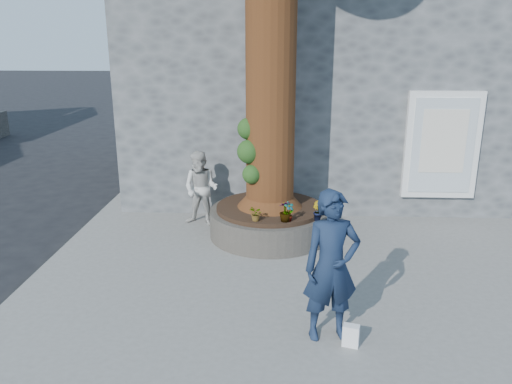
{
  "coord_description": "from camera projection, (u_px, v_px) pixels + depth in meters",
  "views": [
    {
      "loc": [
        0.98,
        -7.08,
        3.74
      ],
      "look_at": [
        0.58,
        1.15,
        1.25
      ],
      "focal_mm": 35.0,
      "sensor_mm": 36.0,
      "label": 1
    }
  ],
  "objects": [
    {
      "name": "ground",
      "position": [
        216.0,
        288.0,
        7.9
      ],
      "size": [
        120.0,
        120.0,
        0.0
      ],
      "primitive_type": "plane",
      "color": "black",
      "rests_on": "ground"
    },
    {
      "name": "pavement",
      "position": [
        308.0,
        260.0,
        8.77
      ],
      "size": [
        9.0,
        8.0,
        0.12
      ],
      "primitive_type": "cube",
      "color": "slate",
      "rests_on": "ground"
    },
    {
      "name": "yellow_line",
      "position": [
        55.0,
        258.0,
        8.99
      ],
      "size": [
        0.1,
        30.0,
        0.01
      ],
      "primitive_type": "cube",
      "color": "yellow",
      "rests_on": "ground"
    },
    {
      "name": "stone_shop",
      "position": [
        336.0,
        63.0,
        13.75
      ],
      "size": [
        10.3,
        8.3,
        6.3
      ],
      "color": "#4A4D4F",
      "rests_on": "ground"
    },
    {
      "name": "planter",
      "position": [
        270.0,
        221.0,
        9.65
      ],
      "size": [
        2.3,
        2.3,
        0.6
      ],
      "color": "black",
      "rests_on": "pavement"
    },
    {
      "name": "man",
      "position": [
        331.0,
        266.0,
        6.13
      ],
      "size": [
        0.79,
        0.6,
        1.94
      ],
      "primitive_type": "imported",
      "rotation": [
        0.0,
        0.0,
        0.21
      ],
      "color": "#15233C",
      "rests_on": "pavement"
    },
    {
      "name": "woman",
      "position": [
        201.0,
        189.0,
        10.09
      ],
      "size": [
        0.87,
        0.76,
        1.53
      ],
      "primitive_type": "imported",
      "rotation": [
        0.0,
        0.0,
        -0.27
      ],
      "color": "beige",
      "rests_on": "pavement"
    },
    {
      "name": "shopping_bag",
      "position": [
        351.0,
        336.0,
        6.16
      ],
      "size": [
        0.22,
        0.17,
        0.28
      ],
      "primitive_type": "cube",
      "rotation": [
        0.0,
        0.0,
        -0.27
      ],
      "color": "white",
      "rests_on": "pavement"
    },
    {
      "name": "plant_a",
      "position": [
        289.0,
        212.0,
        8.68
      ],
      "size": [
        0.23,
        0.21,
        0.36
      ],
      "primitive_type": "imported",
      "rotation": [
        0.0,
        0.0,
        0.59
      ],
      "color": "gray",
      "rests_on": "planter"
    },
    {
      "name": "plant_b",
      "position": [
        317.0,
        211.0,
        8.73
      ],
      "size": [
        0.25,
        0.25,
        0.35
      ],
      "primitive_type": "imported",
      "rotation": [
        0.0,
        0.0,
        2.0
      ],
      "color": "gray",
      "rests_on": "planter"
    },
    {
      "name": "plant_c",
      "position": [
        285.0,
        211.0,
        8.68
      ],
      "size": [
        0.28,
        0.28,
        0.38
      ],
      "primitive_type": "imported",
      "rotation": [
        0.0,
        0.0,
        3.58
      ],
      "color": "gray",
      "rests_on": "planter"
    },
    {
      "name": "plant_d",
      "position": [
        256.0,
        214.0,
        8.72
      ],
      "size": [
        0.31,
        0.32,
        0.27
      ],
      "primitive_type": "imported",
      "rotation": [
        0.0,
        0.0,
        5.3
      ],
      "color": "gray",
      "rests_on": "planter"
    }
  ]
}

